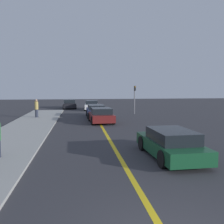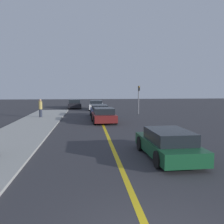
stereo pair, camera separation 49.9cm
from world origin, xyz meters
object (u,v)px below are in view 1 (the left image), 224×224
Objects in this scene: car_near_right_lane at (171,144)px; car_oncoming_far at (70,104)px; traffic_light at (135,96)px; car_far_distant at (96,111)px; car_parked_left_lot at (92,105)px; pedestrian_far_standing at (37,108)px; car_ahead_center at (101,115)px.

car_near_right_lane is 27.02m from car_oncoming_far.
traffic_light reaches higher than car_near_right_lane.
car_parked_left_lot is at bearing 89.22° from car_far_distant.
car_far_distant is 11.73m from car_oncoming_far.
pedestrian_far_standing is at bearing -179.25° from car_far_distant.
car_far_distant is 8.19m from car_parked_left_lot.
pedestrian_far_standing is at bearing 144.89° from car_ahead_center.
car_far_distant is at bearing 1.78° from pedestrian_far_standing.
car_ahead_center is 12.23m from car_parked_left_lot.
traffic_light is at bearing 80.33° from car_near_right_lane.
car_oncoming_far reaches higher than car_ahead_center.
car_near_right_lane is 11.33m from car_ahead_center.
traffic_light reaches higher than car_far_distant.
pedestrian_far_standing is (-2.82, -11.50, 0.38)m from car_oncoming_far.
car_ahead_center is 7.22m from pedestrian_far_standing.
traffic_light is (7.75, -8.73, 1.40)m from car_oncoming_far.
pedestrian_far_standing reaches higher than car_near_right_lane.
traffic_light is (4.69, -5.61, 1.40)m from car_parked_left_lot.
car_near_right_lane is 1.16× the size of car_ahead_center.
car_near_right_lane is 1.14× the size of car_parked_left_lot.
car_near_right_lane is 17.97m from traffic_light.
car_far_distant is 2.57× the size of pedestrian_far_standing.
car_near_right_lane is 17.09m from pedestrian_far_standing.
car_ahead_center is 15.69m from car_oncoming_far.
car_oncoming_far is 11.75m from traffic_light.
car_ahead_center is 1.21× the size of traffic_light.
traffic_light is (10.57, 2.77, 1.02)m from pedestrian_far_standing.
pedestrian_far_standing reaches higher than car_oncoming_far.
pedestrian_far_standing is at bearing -122.20° from car_parked_left_lot.
car_ahead_center is 0.98× the size of car_parked_left_lot.
car_parked_left_lot is (-2.31, 23.36, 0.01)m from car_near_right_lane.
car_ahead_center reaches higher than car_near_right_lane.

